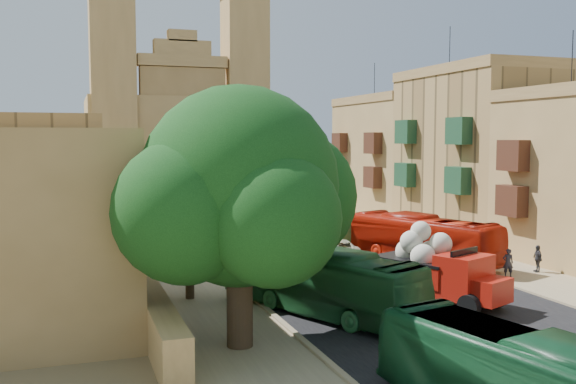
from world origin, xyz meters
TOP-DOWN VIEW (x-y plane):
  - ground at (0.00, 0.00)m, footprint 260.00×260.00m
  - road_surface at (0.00, 30.00)m, footprint 14.00×140.00m
  - sidewalk_east at (9.50, 30.00)m, footprint 5.00×140.00m
  - sidewalk_west at (-9.50, 30.00)m, footprint 5.00×140.00m
  - kerb_east at (7.00, 30.00)m, footprint 0.25×140.00m
  - kerb_west at (-7.00, 30.00)m, footprint 0.25×140.00m
  - townhouse_c at (15.95, 25.00)m, footprint 9.00×14.00m
  - townhouse_d at (15.95, 39.00)m, footprint 9.00×14.00m
  - west_wall at (-12.50, 20.00)m, footprint 1.00×40.00m
  - west_building_low at (-18.00, 18.00)m, footprint 10.00×28.00m
  - west_building_mid at (-18.00, 44.00)m, footprint 10.00×22.00m
  - church at (-0.00, 78.61)m, footprint 28.00×22.50m
  - ficus_tree at (-9.41, 4.01)m, footprint 10.07×9.26m
  - street_tree_a at (-10.00, 12.00)m, footprint 3.67×3.67m
  - street_tree_b at (-10.00, 24.00)m, footprint 3.07×3.07m
  - street_tree_c at (-10.00, 36.00)m, footprint 2.73×2.73m
  - street_tree_d at (-10.00, 48.00)m, footprint 3.46×3.46m
  - red_truck at (1.36, 7.37)m, footprint 4.87×7.07m
  - olive_pickup at (4.00, 23.45)m, footprint 3.21×5.37m
  - bus_green_north at (-4.85, 7.30)m, footprint 6.81×10.95m
  - bus_red_east at (6.00, 16.56)m, footprint 6.17×11.30m
  - bus_cream_east at (4.00, 32.77)m, footprint 4.19×9.45m
  - car_blue_a at (-4.95, 10.18)m, footprint 1.73×3.37m
  - car_white_a at (-2.03, 28.60)m, footprint 1.64×3.80m
  - car_cream at (1.60, 19.99)m, footprint 2.59×4.63m
  - car_dkblue at (-4.81, 45.96)m, footprint 2.55×5.17m
  - car_white_b at (0.92, 35.55)m, footprint 2.43×4.42m
  - car_blue_b at (-3.29, 51.40)m, footprint 1.43×3.63m
  - pedestrian_a at (8.38, 11.04)m, footprint 0.72×0.61m
  - pedestrian_c at (10.95, 11.62)m, footprint 0.62×1.03m

SIDE VIEW (x-z plane):
  - ground at x=0.00m, z-range 0.00..0.00m
  - road_surface at x=0.00m, z-range 0.00..0.01m
  - sidewalk_east at x=9.50m, z-range 0.00..0.01m
  - sidewalk_west at x=-9.50m, z-range 0.00..0.01m
  - kerb_east at x=7.00m, z-range 0.00..0.12m
  - kerb_west at x=-7.00m, z-range 0.00..0.12m
  - car_blue_a at x=-4.95m, z-range 0.00..1.10m
  - car_blue_b at x=-3.29m, z-range 0.00..1.18m
  - car_white_a at x=-2.03m, z-range 0.00..1.22m
  - car_cream at x=1.60m, z-range 0.00..1.22m
  - car_white_b at x=0.92m, z-range 0.00..1.42m
  - car_dkblue at x=-4.81m, z-range 0.00..1.44m
  - pedestrian_c at x=10.95m, z-range 0.00..1.64m
  - pedestrian_a at x=8.38m, z-range 0.00..1.67m
  - west_wall at x=-12.50m, z-range 0.00..1.80m
  - olive_pickup at x=4.00m, z-range -0.02..2.05m
  - bus_cream_east at x=4.00m, z-range 0.00..2.56m
  - bus_green_north at x=-4.85m, z-range 0.00..3.03m
  - bus_red_east at x=6.00m, z-range 0.00..3.08m
  - red_truck at x=1.36m, z-range -0.24..3.68m
  - street_tree_c at x=-10.00m, z-range 0.70..4.91m
  - street_tree_b at x=-10.00m, z-range 0.80..5.52m
  - street_tree_d at x=-10.00m, z-range 0.90..6.23m
  - street_tree_a at x=-10.00m, z-range 0.96..6.60m
  - west_building_low at x=-18.00m, z-range 0.00..8.40m
  - west_building_mid at x=-18.00m, z-range 0.00..10.00m
  - ficus_tree at x=-9.41m, z-range 0.92..10.99m
  - townhouse_d at x=15.95m, z-range -1.79..14.11m
  - townhouse_c at x=15.95m, z-range -1.79..15.61m
  - church at x=0.00m, z-range -8.63..27.67m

